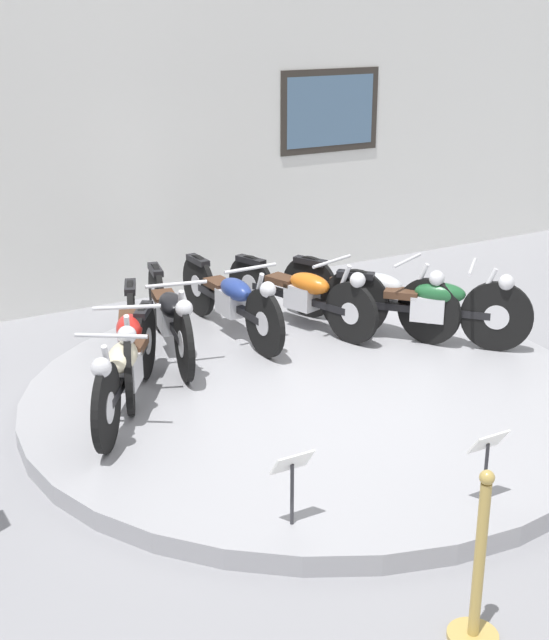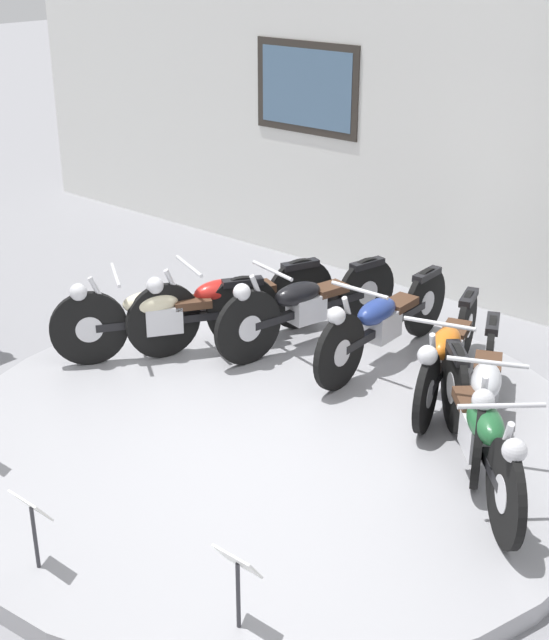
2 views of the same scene
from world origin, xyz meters
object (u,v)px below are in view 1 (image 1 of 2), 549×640
at_px(motorcycle_cream, 126,366).
at_px(stanchion_post_left_of_entry, 477,584).
at_px(motorcycle_red, 130,337).
at_px(motorcycle_black, 170,313).
at_px(motorcycle_blue, 231,298).
at_px(motorcycle_orange, 302,292).
at_px(info_placard_front_centre, 487,451).
at_px(info_placard_front_left, 292,472).
at_px(motorcycle_green, 429,304).
at_px(motorcycle_silver, 371,293).

distance_m(motorcycle_cream, stanchion_post_left_of_entry, 3.38).
relative_size(motorcycle_red, motorcycle_black, 0.96).
xyz_separation_m(motorcycle_cream, motorcycle_blue, (1.52, 1.13, -0.01)).
distance_m(motorcycle_orange, stanchion_post_left_of_entry, 4.56).
height_order(motorcycle_cream, info_placard_front_centre, motorcycle_cream).
bearing_deg(motorcycle_blue, motorcycle_cream, -143.46).
distance_m(info_placard_front_left, info_placard_front_centre, 1.29).
bearing_deg(motorcycle_orange, motorcycle_red, -168.43).
height_order(motorcycle_cream, motorcycle_orange, motorcycle_cream).
bearing_deg(motorcycle_orange, info_placard_front_left, -122.70).
height_order(motorcycle_orange, motorcycle_green, motorcycle_green).
height_order(motorcycle_black, motorcycle_blue, motorcycle_black).
bearing_deg(stanchion_post_left_of_entry, motorcycle_orange, 70.01).
xyz_separation_m(motorcycle_red, motorcycle_silver, (2.52, -0.00, -0.01)).
height_order(motorcycle_black, stanchion_post_left_of_entry, stanchion_post_left_of_entry).
height_order(motorcycle_cream, motorcycle_silver, motorcycle_cream).
xyz_separation_m(motorcycle_black, motorcycle_blue, (0.71, 0.15, -0.01)).
xyz_separation_m(motorcycle_blue, info_placard_front_centre, (-0.00, -3.58, -0.02)).
bearing_deg(motorcycle_green, motorcycle_black, 156.40).
height_order(info_placard_front_left, info_placard_front_centre, same).
distance_m(motorcycle_orange, motorcycle_green, 1.27).
bearing_deg(motorcycle_green, motorcycle_orange, 129.68).
height_order(motorcycle_red, motorcycle_blue, motorcycle_red).
relative_size(motorcycle_black, motorcycle_blue, 0.99).
distance_m(motorcycle_black, motorcycle_orange, 1.43).
relative_size(info_placard_front_centre, stanchion_post_left_of_entry, 0.50).
relative_size(motorcycle_black, stanchion_post_left_of_entry, 1.93).
bearing_deg(motorcycle_silver, motorcycle_red, 179.98).
xyz_separation_m(motorcycle_blue, motorcycle_orange, (0.72, -0.15, -0.01)).
relative_size(motorcycle_cream, info_placard_front_centre, 3.32).
distance_m(motorcycle_silver, info_placard_front_left, 3.62).
xyz_separation_m(motorcycle_silver, stanchion_post_left_of_entry, (-2.10, -3.88, -0.19)).
xyz_separation_m(motorcycle_cream, info_placard_front_centre, (1.52, -2.45, -0.03)).
height_order(motorcycle_cream, motorcycle_blue, motorcycle_cream).
bearing_deg(info_placard_front_centre, motorcycle_black, 101.73).
height_order(motorcycle_red, motorcycle_orange, motorcycle_red).
distance_m(motorcycle_blue, motorcycle_orange, 0.73).
height_order(motorcycle_blue, info_placard_front_centre, motorcycle_blue).
xyz_separation_m(motorcycle_red, stanchion_post_left_of_entry, (0.42, -3.88, -0.21)).
height_order(motorcycle_black, motorcycle_silver, motorcycle_black).
distance_m(motorcycle_red, motorcycle_green, 2.84).
bearing_deg(motorcycle_orange, motorcycle_blue, 168.27).
distance_m(motorcycle_cream, motorcycle_silver, 2.84).
xyz_separation_m(motorcycle_blue, stanchion_post_left_of_entry, (-0.84, -4.43, -0.19)).
xyz_separation_m(motorcycle_cream, motorcycle_orange, (2.24, 0.98, -0.02)).
bearing_deg(motorcycle_silver, motorcycle_green, -65.21).
bearing_deg(motorcycle_cream, motorcycle_silver, 11.64).
bearing_deg(motorcycle_orange, stanchion_post_left_of_entry, -109.99).
bearing_deg(motorcycle_cream, motorcycle_orange, 23.63).
xyz_separation_m(motorcycle_red, motorcycle_blue, (1.26, 0.55, -0.01)).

